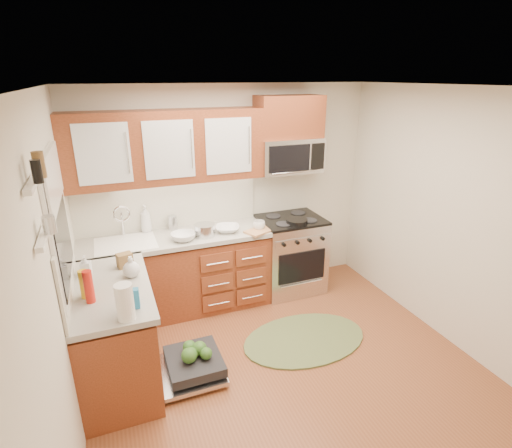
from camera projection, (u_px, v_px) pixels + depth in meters
name	position (u px, v px, depth m)	size (l,w,h in m)	color
floor	(290.00, 373.00, 3.68)	(3.50, 3.50, 0.00)	brown
ceiling	(300.00, 87.00, 2.81)	(3.50, 3.50, 0.00)	white
wall_back	(229.00, 193.00, 4.77)	(3.50, 0.04, 2.50)	beige
wall_front	(475.00, 404.00, 1.72)	(3.50, 0.04, 2.50)	beige
wall_left	(58.00, 288.00, 2.65)	(0.04, 3.50, 2.50)	beige
wall_right	(457.00, 222.00, 3.84)	(0.04, 3.50, 2.50)	beige
base_cabinet_back	(178.00, 276.00, 4.56)	(2.05, 0.60, 0.85)	#5A2914
base_cabinet_left	(116.00, 337.00, 3.50)	(0.60, 1.25, 0.85)	#5A2914
countertop_back	(175.00, 238.00, 4.38)	(2.07, 0.64, 0.05)	#A9A69B
countertop_left	(110.00, 289.00, 3.34)	(0.64, 1.27, 0.05)	#A9A69B
backsplash_back	(169.00, 204.00, 4.53)	(2.05, 0.02, 0.57)	beige
backsplash_left	(66.00, 261.00, 3.13)	(0.02, 1.25, 0.57)	beige
upper_cabinets	(166.00, 147.00, 4.16)	(2.05, 0.35, 0.75)	#5A2914
cabinet_over_mw	(289.00, 117.00, 4.54)	(0.76, 0.35, 0.47)	#5A2914
range	(290.00, 254.00, 5.00)	(0.76, 0.64, 0.95)	silver
microwave	(289.00, 155.00, 4.67)	(0.76, 0.38, 0.40)	silver
sink	(127.00, 254.00, 4.22)	(0.62, 0.50, 0.26)	white
dishwasher	(190.00, 366.00, 3.62)	(0.70, 0.60, 0.20)	silver
window	(58.00, 221.00, 2.99)	(0.03, 1.05, 1.05)	white
window_blind	(54.00, 178.00, 2.88)	(0.02, 0.96, 0.40)	white
shelf_upper	(33.00, 183.00, 2.08)	(0.04, 0.40, 0.03)	white
shelf_lower	(43.00, 237.00, 2.18)	(0.04, 0.40, 0.03)	white
rug	(304.00, 339.00, 4.14)	(1.31, 0.85, 0.02)	#58663A
skillet	(297.00, 221.00, 4.67)	(0.25, 0.25, 0.05)	black
stock_pot	(205.00, 230.00, 4.35)	(0.23, 0.23, 0.14)	silver
cutting_board	(259.00, 231.00, 4.48)	(0.31, 0.20, 0.02)	#AF7650
canister	(173.00, 223.00, 4.53)	(0.10, 0.10, 0.16)	silver
paper_towel_roll	(125.00, 302.00, 2.84)	(0.13, 0.13, 0.28)	white
mustard_bottle	(84.00, 284.00, 3.13)	(0.07, 0.07, 0.23)	yellow
red_bottle	(89.00, 287.00, 3.05)	(0.07, 0.07, 0.27)	red
wooden_box	(125.00, 260.00, 3.65)	(0.13, 0.09, 0.13)	brown
blue_carton	(133.00, 299.00, 2.99)	(0.10, 0.06, 0.16)	teal
bowl_a	(227.00, 229.00, 4.48)	(0.27, 0.27, 0.07)	#999999
bowl_b	(183.00, 237.00, 4.24)	(0.26, 0.26, 0.08)	#999999
cup	(259.00, 225.00, 4.53)	(0.13, 0.13, 0.11)	#999999
soap_bottle_a	(146.00, 219.00, 4.43)	(0.12, 0.12, 0.31)	#999999
soap_bottle_b	(86.00, 265.00, 3.49)	(0.08, 0.08, 0.18)	#999999
soap_bottle_c	(131.00, 266.00, 3.46)	(0.15, 0.15, 0.19)	#999999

